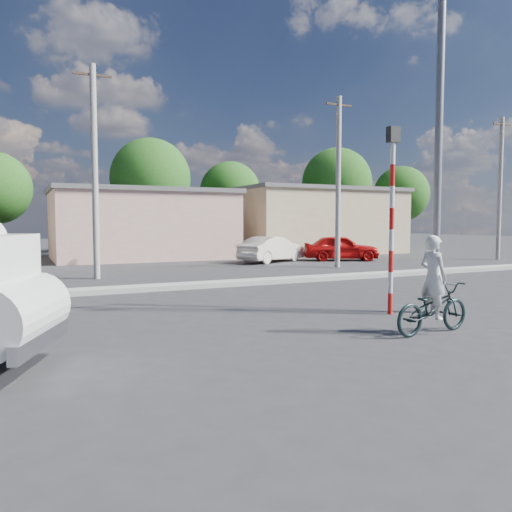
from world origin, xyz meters
name	(u,v)px	position (x,y,z in m)	size (l,w,h in m)	color
ground_plane	(307,342)	(0.00, 0.00, 0.00)	(120.00, 120.00, 0.00)	#2B2C2E
median	(178,286)	(0.00, 8.00, 0.08)	(40.00, 0.80, 0.16)	#99968E
bicycle	(432,308)	(2.58, -0.45, 0.50)	(0.67, 1.91, 1.00)	black
cyclist	(433,292)	(2.58, -0.45, 0.81)	(0.59, 0.39, 1.62)	silver
car_cream	(272,249)	(7.60, 16.08, 0.69)	(1.45, 4.17, 1.37)	white
car_red	(341,248)	(11.59, 15.37, 0.71)	(1.68, 4.17, 1.42)	#B20C0C
traffic_pole	(392,204)	(3.20, 1.50, 2.59)	(0.28, 0.18, 4.36)	red
streetlight	(434,101)	(4.14, 1.20, 4.96)	(2.34, 0.22, 9.00)	slate
building_row	(127,222)	(1.10, 22.00, 2.13)	(37.80, 7.30, 4.44)	#C4B694
tree_row	(194,184)	(7.45, 28.53, 4.96)	(51.24, 7.43, 8.42)	#38281E
utility_poles	(225,176)	(3.25, 12.00, 4.07)	(35.40, 0.24, 8.00)	#99968E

